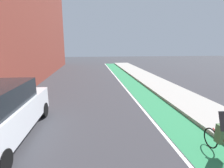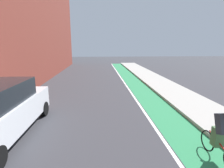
# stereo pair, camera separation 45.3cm
# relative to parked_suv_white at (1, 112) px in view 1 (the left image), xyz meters

# --- Properties ---
(ground_plane) EXTENTS (83.83, 83.83, 0.00)m
(ground_plane) POSITION_rel_parked_suv_white_xyz_m (3.18, 4.59, -1.02)
(ground_plane) COLOR #38383D
(bike_lane_paint) EXTENTS (1.60, 38.11, 0.00)m
(bike_lane_paint) POSITION_rel_parked_suv_white_xyz_m (6.61, 6.59, -1.02)
(bike_lane_paint) COLOR #2D8451
(bike_lane_paint) RESTS_ON ground
(lane_divider_stripe) EXTENTS (0.12, 38.11, 0.00)m
(lane_divider_stripe) POSITION_rel_parked_suv_white_xyz_m (5.71, 6.59, -1.02)
(lane_divider_stripe) COLOR white
(lane_divider_stripe) RESTS_ON ground
(sidewalk_right) EXTENTS (2.53, 38.11, 0.14)m
(sidewalk_right) POSITION_rel_parked_suv_white_xyz_m (8.67, 6.59, -0.95)
(sidewalk_right) COLOR #A8A59E
(sidewalk_right) RESTS_ON ground
(parked_suv_white) EXTENTS (2.00, 4.84, 1.98)m
(parked_suv_white) POSITION_rel_parked_suv_white_xyz_m (0.00, 0.00, 0.00)
(parked_suv_white) COLOR silver
(parked_suv_white) RESTS_ON ground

